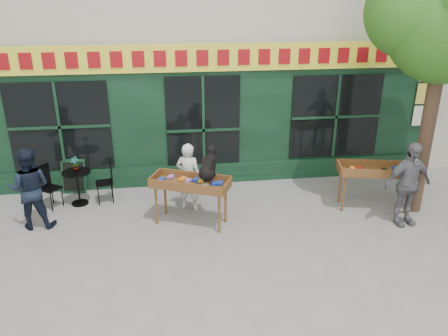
{
  "coord_description": "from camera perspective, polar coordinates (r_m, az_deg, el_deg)",
  "views": [
    {
      "loc": [
        -0.86,
        -7.43,
        4.28
      ],
      "look_at": [
        0.23,
        0.5,
        1.1
      ],
      "focal_mm": 35.0,
      "sensor_mm": 36.0,
      "label": 1
    }
  ],
  "objects": [
    {
      "name": "bistro_table",
      "position": [
        9.92,
        -18.61,
        -1.64
      ],
      "size": [
        0.6,
        0.6,
        0.76
      ],
      "color": "black",
      "rests_on": "ground"
    },
    {
      "name": "bistro_chair_left",
      "position": [
        10.01,
        -22.16,
        -1.83
      ],
      "size": [
        0.51,
        0.5,
        0.95
      ],
      "rotation": [
        0.0,
        0.0,
        0.96
      ],
      "color": "black",
      "rests_on": "ground"
    },
    {
      "name": "dog",
      "position": [
        8.33,
        -2.07,
        0.65
      ],
      "size": [
        0.55,
        0.69,
        0.6
      ],
      "primitive_type": null,
      "rotation": [
        0.0,
        0.0,
        -0.42
      ],
      "color": "black",
      "rests_on": "book_cart_center"
    },
    {
      "name": "potted_plant",
      "position": [
        9.78,
        -18.88,
        0.45
      ],
      "size": [
        0.2,
        0.17,
        0.33
      ],
      "primitive_type": "imported",
      "rotation": [
        0.0,
        0.0,
        -0.35
      ],
      "color": "gray",
      "rests_on": "bistro_table"
    },
    {
      "name": "book_cart_right",
      "position": [
        9.68,
        19.14,
        -0.51
      ],
      "size": [
        1.6,
        0.92,
        0.99
      ],
      "rotation": [
        0.0,
        0.0,
        -0.21
      ],
      "color": "brown",
      "rests_on": "ground"
    },
    {
      "name": "ground",
      "position": [
        8.62,
        -1.09,
        -8.09
      ],
      "size": [
        80.0,
        80.0,
        0.0
      ],
      "primitive_type": "plane",
      "color": "slate",
      "rests_on": "ground"
    },
    {
      "name": "chalkboard",
      "position": [
        10.6,
        -19.06,
        -1.04
      ],
      "size": [
        0.58,
        0.26,
        0.79
      ],
      "rotation": [
        0.0,
        0.0,
        -0.12
      ],
      "color": "black",
      "rests_on": "ground"
    },
    {
      "name": "book_cart_center",
      "position": [
        8.53,
        -4.4,
        -2.28
      ],
      "size": [
        1.62,
        1.17,
        0.99
      ],
      "rotation": [
        0.0,
        0.0,
        -0.42
      ],
      "color": "brown",
      "rests_on": "ground"
    },
    {
      "name": "woman",
      "position": [
        9.17,
        -4.65,
        -1.14
      ],
      "size": [
        0.63,
        0.54,
        1.47
      ],
      "primitive_type": "imported",
      "rotation": [
        0.0,
        0.0,
        2.72
      ],
      "color": "silver",
      "rests_on": "ground"
    },
    {
      "name": "bistro_chair_right",
      "position": [
        9.87,
        -14.93,
        -1.24
      ],
      "size": [
        0.42,
        0.42,
        0.95
      ],
      "rotation": [
        0.0,
        0.0,
        -1.4
      ],
      "color": "black",
      "rests_on": "ground"
    },
    {
      "name": "man_left",
      "position": [
        9.18,
        -24.02,
        -2.47
      ],
      "size": [
        0.79,
        0.62,
        1.63
      ],
      "primitive_type": "imported",
      "rotation": [
        0.0,
        0.0,
        3.14
      ],
      "color": "black",
      "rests_on": "ground"
    },
    {
      "name": "man_right",
      "position": [
        9.2,
        22.85,
        -1.96
      ],
      "size": [
        1.05,
        0.55,
        1.71
      ],
      "primitive_type": "imported",
      "rotation": [
        0.0,
        0.0,
        0.14
      ],
      "color": "#5C5C61",
      "rests_on": "ground"
    }
  ]
}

